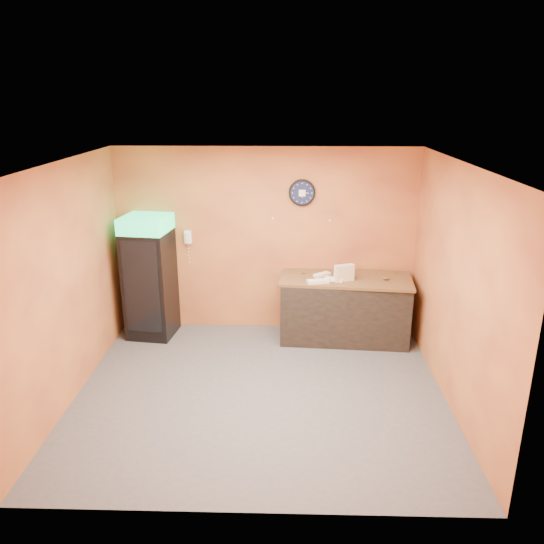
{
  "coord_description": "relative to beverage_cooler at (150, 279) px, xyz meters",
  "views": [
    {
      "loc": [
        0.31,
        -5.74,
        3.5
      ],
      "look_at": [
        0.13,
        0.6,
        1.37
      ],
      "focal_mm": 35.0,
      "sensor_mm": 36.0,
      "label": 1
    }
  ],
  "objects": [
    {
      "name": "right_wall",
      "position": [
        3.97,
        -1.61,
        0.5
      ],
      "size": [
        0.02,
        4.0,
        2.8
      ],
      "primitive_type": "cube",
      "color": "orange",
      "rests_on": "floor"
    },
    {
      "name": "wrapped_sandwich_left",
      "position": [
        2.48,
        -0.26,
        0.08
      ],
      "size": [
        0.33,
        0.19,
        0.04
      ],
      "primitive_type": "cube",
      "rotation": [
        0.0,
        0.0,
        0.23
      ],
      "color": "white",
      "rests_on": "butcher_paper"
    },
    {
      "name": "wrapped_sandwich_mid",
      "position": [
        2.71,
        -0.16,
        0.08
      ],
      "size": [
        0.29,
        0.19,
        0.04
      ],
      "primitive_type": "cube",
      "rotation": [
        0.0,
        0.0,
        -0.36
      ],
      "color": "white",
      "rests_on": "butcher_paper"
    },
    {
      "name": "butcher_paper",
      "position": [
        2.89,
        -0.02,
        0.04
      ],
      "size": [
        1.99,
        1.04,
        0.04
      ],
      "primitive_type": "cube",
      "rotation": [
        0.0,
        0.0,
        -0.1
      ],
      "color": "brown",
      "rests_on": "prep_counter"
    },
    {
      "name": "sub_roll_stack",
      "position": [
        2.85,
        -0.16,
        0.18
      ],
      "size": [
        0.3,
        0.19,
        0.24
      ],
      "rotation": [
        0.0,
        0.0,
        0.36
      ],
      "color": "beige",
      "rests_on": "butcher_paper"
    },
    {
      "name": "back_wall",
      "position": [
        1.72,
        0.39,
        0.5
      ],
      "size": [
        4.5,
        0.02,
        2.8
      ],
      "primitive_type": "cube",
      "color": "orange",
      "rests_on": "floor"
    },
    {
      "name": "beverage_cooler",
      "position": [
        0.0,
        0.0,
        0.0
      ],
      "size": [
        0.73,
        0.73,
        1.85
      ],
      "rotation": [
        0.0,
        0.0,
        -0.13
      ],
      "color": "black",
      "rests_on": "floor"
    },
    {
      "name": "wrapped_sandwich_right",
      "position": [
        2.55,
        0.05,
        0.08
      ],
      "size": [
        0.27,
        0.25,
        0.04
      ],
      "primitive_type": "cube",
      "rotation": [
        0.0,
        0.0,
        0.68
      ],
      "color": "white",
      "rests_on": "butcher_paper"
    },
    {
      "name": "kitchen_tool",
      "position": [
        2.86,
        0.13,
        0.09
      ],
      "size": [
        0.06,
        0.06,
        0.06
      ],
      "primitive_type": "cylinder",
      "color": "silver",
      "rests_on": "butcher_paper"
    },
    {
      "name": "left_wall",
      "position": [
        -0.53,
        -1.61,
        0.5
      ],
      "size": [
        0.02,
        4.0,
        2.8
      ],
      "primitive_type": "cube",
      "color": "orange",
      "rests_on": "floor"
    },
    {
      "name": "wall_clock",
      "position": [
        2.25,
        0.36,
        1.24
      ],
      "size": [
        0.39,
        0.06,
        0.39
      ],
      "color": "black",
      "rests_on": "back_wall"
    },
    {
      "name": "wall_phone",
      "position": [
        0.54,
        0.34,
        0.56
      ],
      "size": [
        0.11,
        0.1,
        0.2
      ],
      "color": "white",
      "rests_on": "back_wall"
    },
    {
      "name": "floor",
      "position": [
        1.72,
        -1.61,
        -0.9
      ],
      "size": [
        4.5,
        4.5,
        0.0
      ],
      "primitive_type": "plane",
      "color": "#47474C",
      "rests_on": "ground"
    },
    {
      "name": "ceiling",
      "position": [
        1.72,
        -1.61,
        1.9
      ],
      "size": [
        4.5,
        4.0,
        0.02
      ],
      "primitive_type": "cube",
      "color": "white",
      "rests_on": "back_wall"
    },
    {
      "name": "prep_counter",
      "position": [
        2.89,
        -0.02,
        -0.44
      ],
      "size": [
        1.9,
        0.95,
        0.92
      ],
      "primitive_type": "cube",
      "rotation": [
        0.0,
        0.0,
        -0.07
      ],
      "color": "black",
      "rests_on": "floor"
    }
  ]
}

